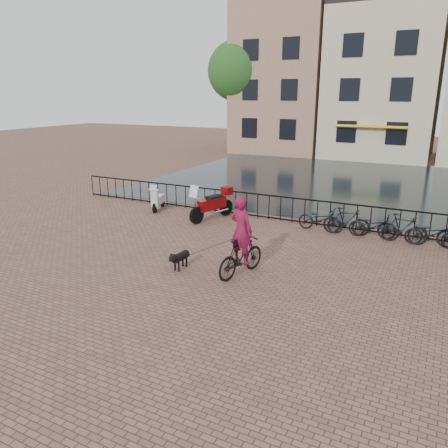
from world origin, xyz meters
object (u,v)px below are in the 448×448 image
at_px(cyclist, 241,241).
at_px(dog, 181,259).
at_px(motorcycle, 212,201).
at_px(scooter, 158,196).

height_order(cyclist, dog, cyclist).
height_order(motorcycle, scooter, motorcycle).
xyz_separation_m(cyclist, scooter, (-6.31, 4.91, -0.39)).
height_order(cyclist, scooter, cyclist).
xyz_separation_m(cyclist, motorcycle, (-3.47, 4.64, -0.23)).
bearing_deg(dog, motorcycle, 110.99).
bearing_deg(scooter, motorcycle, -23.35).
bearing_deg(scooter, dog, -67.20).
bearing_deg(scooter, cyclist, -55.72).
bearing_deg(motorcycle, cyclist, -36.89).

